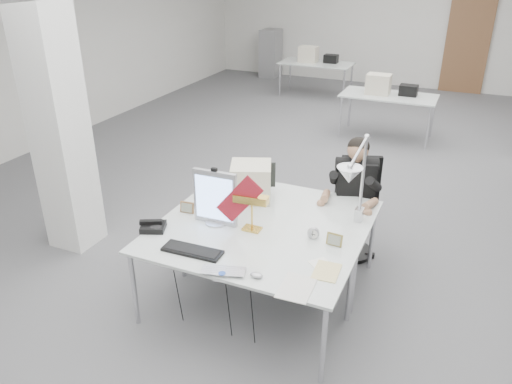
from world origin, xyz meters
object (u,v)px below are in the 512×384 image
at_px(laptop, 222,275).
at_px(desk_phone, 153,227).
at_px(desk_main, 242,250).
at_px(office_chair, 354,207).
at_px(bankers_lamp, 252,211).
at_px(beige_monitor, 251,182).
at_px(architect_lamp, 356,184).
at_px(seated_person, 355,180).
at_px(monitor, 215,198).

relative_size(laptop, desk_phone, 1.62).
distance_m(desk_main, desk_phone, 0.85).
bearing_deg(office_chair, desk_main, -131.72).
distance_m(office_chair, bankers_lamp, 1.38).
bearing_deg(desk_phone, beige_monitor, 37.33).
bearing_deg(architect_lamp, desk_phone, -139.59).
xyz_separation_m(seated_person, desk_phone, (-1.44, -1.46, -0.12)).
distance_m(office_chair, beige_monitor, 1.15).
bearing_deg(beige_monitor, architect_lamp, -35.48).
distance_m(desk_main, seated_person, 1.55).
xyz_separation_m(laptop, bankers_lamp, (-0.08, 0.74, 0.17)).
bearing_deg(desk_main, bankers_lamp, 99.47).
bearing_deg(monitor, beige_monitor, 79.55).
relative_size(desk_phone, beige_monitor, 0.54).
relative_size(desk_main, office_chair, 1.59).
relative_size(desk_main, bankers_lamp, 4.81).
height_order(laptop, desk_phone, desk_phone).
bearing_deg(desk_phone, laptop, -46.03).
xyz_separation_m(office_chair, monitor, (-0.99, -1.17, 0.44)).
height_order(laptop, architect_lamp, architect_lamp).
xyz_separation_m(monitor, beige_monitor, (0.08, 0.58, -0.07)).
height_order(seated_person, beige_monitor, seated_person).
distance_m(seated_person, architect_lamp, 0.89).
bearing_deg(seated_person, architect_lamp, -97.67).
xyz_separation_m(desk_main, seated_person, (0.59, 1.43, 0.16)).
bearing_deg(desk_phone, monitor, 14.27).
relative_size(bankers_lamp, beige_monitor, 0.97).
height_order(bankers_lamp, desk_phone, bankers_lamp).
bearing_deg(seated_person, office_chair, 69.92).
bearing_deg(desk_main, seated_person, 67.68).
bearing_deg(monitor, laptop, -61.10).
distance_m(office_chair, desk_phone, 2.09).
height_order(seated_person, bankers_lamp, seated_person).
relative_size(desk_main, beige_monitor, 4.66).
distance_m(seated_person, beige_monitor, 1.06).
bearing_deg(architect_lamp, laptop, -106.81).
relative_size(laptop, architect_lamp, 0.36).
bearing_deg(laptop, seated_person, 57.05).
height_order(monitor, beige_monitor, monitor).
bearing_deg(bankers_lamp, desk_main, -85.94).
bearing_deg(laptop, architect_lamp, 38.54).
bearing_deg(seated_person, monitor, -151.43).
bearing_deg(monitor, seated_person, 46.55).
distance_m(monitor, laptop, 0.87).
relative_size(seated_person, beige_monitor, 2.32).
height_order(seated_person, monitor, seated_person).
bearing_deg(seated_person, desk_main, -132.40).
bearing_deg(beige_monitor, bankers_lamp, -86.82).
height_order(desk_main, office_chair, office_chair).
distance_m(office_chair, architect_lamp, 1.09).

